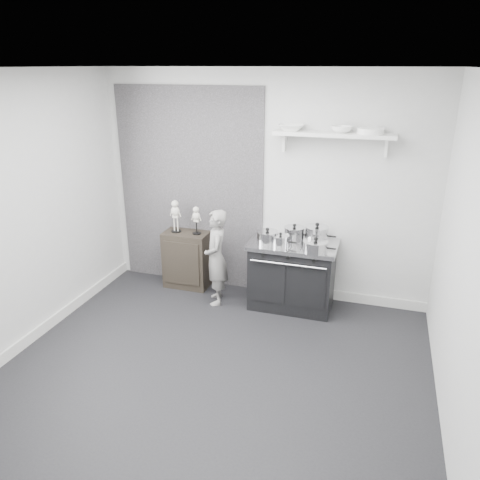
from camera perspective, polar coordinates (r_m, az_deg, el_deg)
name	(u,v)px	position (r m, az deg, el deg)	size (l,w,h in m)	color
ground	(214,370)	(4.62, -3.24, -15.51)	(4.00, 4.00, 0.00)	black
room_shell	(206,199)	(4.05, -4.15, 5.06)	(4.02, 3.62, 2.71)	beige
wall_shelf	(334,135)	(5.24, 11.38, 12.40)	(1.30, 0.26, 0.24)	white
stove	(292,274)	(5.55, 6.38, -4.20)	(1.00, 0.63, 0.80)	black
side_cabinet	(187,259)	(6.06, -6.48, -2.36)	(0.56, 0.33, 0.73)	black
child	(216,257)	(5.53, -2.92, -2.14)	(0.42, 0.28, 1.17)	gray
pot_front_left	(267,237)	(5.34, 3.36, 0.36)	(0.33, 0.25, 0.19)	#BDBDBF
pot_back_left	(294,233)	(5.48, 6.63, 0.84)	(0.33, 0.24, 0.19)	#BDBDBF
pot_back_right	(317,234)	(5.42, 9.34, 0.70)	(0.36, 0.27, 0.24)	#BDBDBF
pot_front_right	(315,246)	(5.16, 9.19, -0.73)	(0.36, 0.28, 0.17)	#BDBDBF
pot_front_center	(280,240)	(5.27, 4.96, -0.06)	(0.29, 0.20, 0.16)	#BDBDBF
skeleton_full	(175,214)	(5.91, -7.88, 3.19)	(0.13, 0.09, 0.47)	beige
skeleton_torso	(196,218)	(5.81, -5.35, 2.65)	(0.11, 0.07, 0.41)	beige
bowl_large	(291,127)	(5.29, 6.27, 13.48)	(0.29, 0.29, 0.07)	white
bowl_small	(342,129)	(5.21, 12.28, 13.04)	(0.22, 0.22, 0.07)	white
plate_stack	(370,131)	(5.20, 15.62, 12.68)	(0.28, 0.28, 0.06)	white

